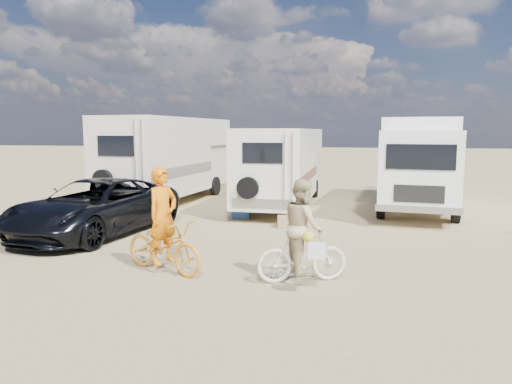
% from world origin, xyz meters
% --- Properties ---
extents(ground, '(140.00, 140.00, 0.00)m').
position_xyz_m(ground, '(0.00, 0.00, 0.00)').
color(ground, tan).
rests_on(ground, ground).
extents(rv_main, '(2.33, 7.83, 2.81)m').
position_xyz_m(rv_main, '(-0.45, 7.02, 1.41)').
color(rv_main, white).
rests_on(rv_main, ground).
extents(rv_left, '(2.99, 7.45, 3.23)m').
position_xyz_m(rv_left, '(-4.96, 7.11, 1.62)').
color(rv_left, '#EAE6C8').
rests_on(rv_left, ground).
extents(box_truck, '(3.40, 7.81, 3.18)m').
position_xyz_m(box_truck, '(4.33, 7.01, 1.59)').
color(box_truck, white).
rests_on(box_truck, ground).
extents(dark_suv, '(3.25, 5.60, 1.47)m').
position_xyz_m(dark_suv, '(-4.69, 1.09, 0.73)').
color(dark_suv, black).
rests_on(dark_suv, ground).
extents(bike_man, '(2.07, 1.45, 1.03)m').
position_xyz_m(bike_man, '(-1.60, -1.77, 0.52)').
color(bike_man, orange).
rests_on(bike_man, ground).
extents(bike_woman, '(1.74, 1.06, 1.01)m').
position_xyz_m(bike_woman, '(1.12, -1.91, 0.51)').
color(bike_woman, beige).
rests_on(bike_woman, ground).
extents(rider_man, '(0.69, 0.81, 1.87)m').
position_xyz_m(rider_man, '(-1.60, -1.77, 0.94)').
color(rider_man, orange).
rests_on(rider_man, ground).
extents(rider_woman, '(0.91, 1.02, 1.72)m').
position_xyz_m(rider_woman, '(1.12, -1.91, 0.86)').
color(rider_woman, tan).
rests_on(rider_woman, ground).
extents(cooler, '(0.62, 0.51, 0.43)m').
position_xyz_m(cooler, '(-1.42, 4.07, 0.21)').
color(cooler, '#234C92').
rests_on(cooler, ground).
extents(crate, '(0.46, 0.46, 0.32)m').
position_xyz_m(crate, '(0.15, 2.94, 0.16)').
color(crate, '#90764C').
rests_on(crate, ground).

